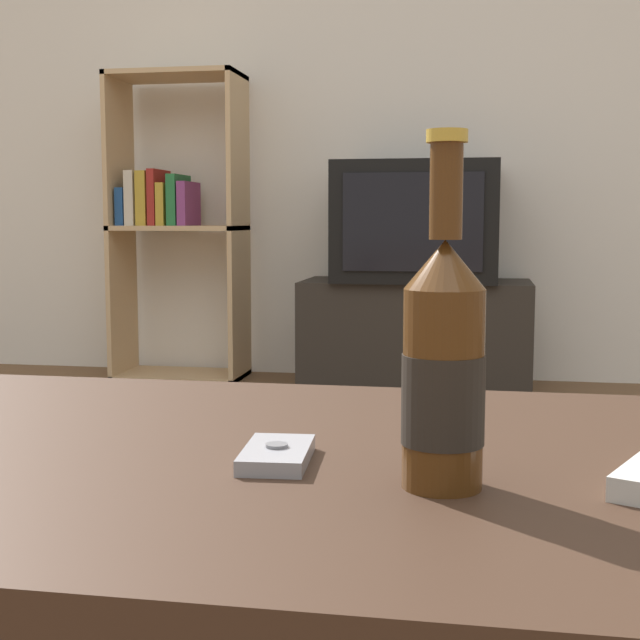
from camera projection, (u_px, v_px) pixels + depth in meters
back_wall at (424, 69)px, 3.71m from camera, size 8.00×0.05×2.60m
coffee_table at (214, 519)px, 0.86m from camera, size 1.07×0.67×0.46m
tv_stand at (415, 335)px, 3.55m from camera, size 0.90×0.42×0.43m
television at (416, 222)px, 3.50m from camera, size 0.63×0.49×0.46m
bookshelf at (173, 220)px, 3.75m from camera, size 0.54×0.30×1.28m
beer_bottle at (443, 365)px, 0.71m from camera, size 0.07×0.07×0.29m
cell_phone at (277, 455)px, 0.79m from camera, size 0.06×0.11×0.02m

